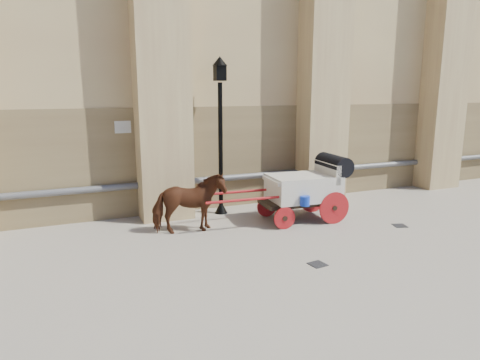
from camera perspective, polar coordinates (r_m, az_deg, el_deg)
name	(u,v)px	position (r m, az deg, el deg)	size (l,w,h in m)	color
ground	(253,257)	(9.18, 1.76, -10.21)	(90.00, 90.00, 0.00)	gray
horse	(189,204)	(10.53, -6.82, -3.14)	(0.80, 1.75, 1.48)	#5A2A15
carriage	(308,186)	(11.65, 9.04, -0.75)	(4.04, 1.46, 1.74)	black
street_lamp	(220,132)	(11.90, -2.63, 6.41)	(0.41, 0.41, 4.35)	black
drain_grate_near	(318,264)	(8.93, 10.30, -11.00)	(0.32, 0.32, 0.01)	black
drain_grate_far	(400,226)	(11.91, 20.52, -5.73)	(0.32, 0.32, 0.01)	black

